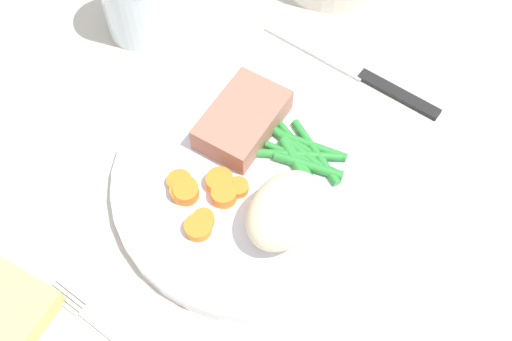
{
  "coord_description": "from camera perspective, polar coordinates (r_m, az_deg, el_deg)",
  "views": [
    {
      "loc": [
        -24.35,
        -16.85,
        53.19
      ],
      "look_at": [
        -1.22,
        0.08,
        4.6
      ],
      "focal_mm": 44.47,
      "sensor_mm": 36.0,
      "label": 1
    }
  ],
  "objects": [
    {
      "name": "green_beans",
      "position": [
        0.58,
        4.19,
        1.42
      ],
      "size": [
        6.05,
        8.91,
        0.89
      ],
      "color": "#2D8C38",
      "rests_on": "dinner_plate"
    },
    {
      "name": "water_glass",
      "position": [
        0.68,
        -10.96,
        14.83
      ],
      "size": [
        6.44,
        6.44,
        9.97
      ],
      "color": "silver",
      "rests_on": "dining_table"
    },
    {
      "name": "knife",
      "position": [
        0.67,
        8.84,
        8.88
      ],
      "size": [
        1.7,
        20.5,
        0.64
      ],
      "rotation": [
        0.0,
        0.0,
        -0.02
      ],
      "color": "black",
      "rests_on": "dining_table"
    },
    {
      "name": "mashed_potatoes",
      "position": [
        0.53,
        2.64,
        -3.61
      ],
      "size": [
        7.94,
        5.8,
        4.93
      ],
      "primitive_type": "ellipsoid",
      "color": "beige",
      "rests_on": "dinner_plate"
    },
    {
      "name": "meat_portion",
      "position": [
        0.59,
        -1.22,
        4.61
      ],
      "size": [
        9.38,
        6.48,
        2.6
      ],
      "primitive_type": "cube",
      "rotation": [
        0.0,
        0.0,
        0.08
      ],
      "color": "#A86B56",
      "rests_on": "dinner_plate"
    },
    {
      "name": "dining_table",
      "position": [
        0.6,
        0.75,
        -0.98
      ],
      "size": [
        120.0,
        90.0,
        2.0
      ],
      "color": "beige",
      "rests_on": "ground"
    },
    {
      "name": "carrot_slices",
      "position": [
        0.56,
        -4.8,
        -2.28
      ],
      "size": [
        7.32,
        6.67,
        1.24
      ],
      "color": "orange",
      "rests_on": "dinner_plate"
    },
    {
      "name": "dinner_plate",
      "position": [
        0.58,
        0.0,
        -0.9
      ],
      "size": [
        26.42,
        26.42,
        1.6
      ],
      "primitive_type": "cylinder",
      "color": "white",
      "rests_on": "dining_table"
    }
  ]
}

